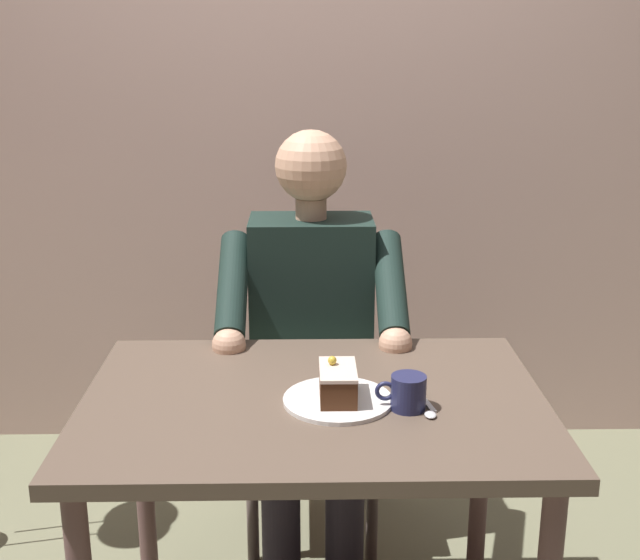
# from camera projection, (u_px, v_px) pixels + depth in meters

# --- Properties ---
(cafe_rear_panel) EXTENTS (6.40, 0.12, 3.00)m
(cafe_rear_panel) POSITION_uv_depth(u_px,v_px,m) (309.00, 49.00, 2.97)
(cafe_rear_panel) COLOR beige
(cafe_rear_panel) RESTS_ON ground
(dining_table) EXTENTS (1.06, 0.75, 0.75)m
(dining_table) POSITION_uv_depth(u_px,v_px,m) (314.00, 434.00, 1.90)
(dining_table) COLOR brown
(dining_table) RESTS_ON ground
(chair) EXTENTS (0.42, 0.42, 0.92)m
(chair) POSITION_uv_depth(u_px,v_px,m) (311.00, 374.00, 2.62)
(chair) COLOR #62524F
(chair) RESTS_ON ground
(seated_person) EXTENTS (0.53, 0.58, 1.29)m
(seated_person) POSITION_uv_depth(u_px,v_px,m) (312.00, 344.00, 2.41)
(seated_person) COLOR #1A2C27
(seated_person) RESTS_ON ground
(dessert_plate) EXTENTS (0.25, 0.25, 0.01)m
(dessert_plate) POSITION_uv_depth(u_px,v_px,m) (338.00, 400.00, 1.85)
(dessert_plate) COLOR white
(dessert_plate) RESTS_ON dining_table
(cake_slice) EXTENTS (0.08, 0.14, 0.09)m
(cake_slice) POSITION_uv_depth(u_px,v_px,m) (338.00, 383.00, 1.84)
(cake_slice) COLOR #472513
(cake_slice) RESTS_ON dessert_plate
(coffee_cup) EXTENTS (0.11, 0.08, 0.08)m
(coffee_cup) POSITION_uv_depth(u_px,v_px,m) (407.00, 392.00, 1.81)
(coffee_cup) COLOR #23254C
(coffee_cup) RESTS_ON dining_table
(dessert_spoon) EXTENTS (0.03, 0.14, 0.01)m
(dessert_spoon) POSITION_uv_depth(u_px,v_px,m) (428.00, 409.00, 1.81)
(dessert_spoon) COLOR silver
(dessert_spoon) RESTS_ON dining_table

